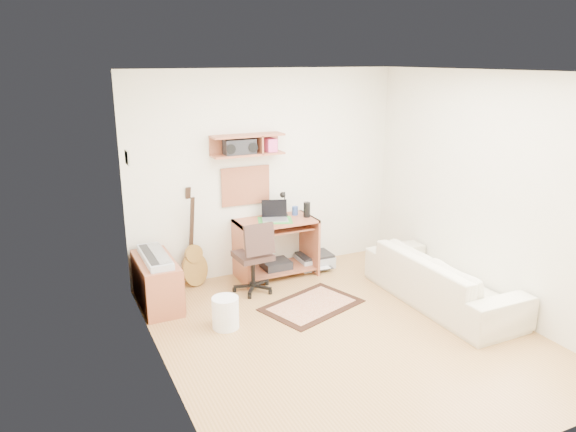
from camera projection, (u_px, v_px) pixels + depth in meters
name	position (u px, v px, depth m)	size (l,w,h in m)	color
floor	(345.00, 334.00, 5.54)	(3.60, 4.00, 0.01)	#B2824A
ceiling	(354.00, 71.00, 4.80)	(3.60, 4.00, 0.01)	white
back_wall	(267.00, 173.00, 6.91)	(3.60, 0.01, 2.60)	silver
left_wall	(161.00, 238.00, 4.43)	(0.01, 4.00, 2.60)	silver
right_wall	(490.00, 193.00, 5.91)	(0.01, 4.00, 2.60)	silver
wall_shelf	(248.00, 145.00, 6.56)	(0.90, 0.25, 0.26)	#A6583A
cork_board	(246.00, 186.00, 6.80)	(0.64, 0.03, 0.49)	tan
wall_photo	(127.00, 158.00, 5.61)	(0.02, 0.20, 0.15)	#4C8CBF
desk	(276.00, 248.00, 6.92)	(1.00, 0.55, 0.75)	#A6583A
laptop	(275.00, 211.00, 6.76)	(0.32, 0.32, 0.24)	silver
speaker	(307.00, 210.00, 6.92)	(0.09, 0.09, 0.19)	black
desk_lamp	(285.00, 203.00, 6.97)	(0.11, 0.11, 0.32)	black
pencil_cup	(295.00, 211.00, 7.02)	(0.08, 0.08, 0.11)	#324E98
boombox	(239.00, 147.00, 6.51)	(0.38, 0.17, 0.20)	black
rug	(312.00, 305.00, 6.16)	(1.07, 0.72, 0.01)	beige
task_chair	(253.00, 256.00, 6.44)	(0.46, 0.46, 0.90)	#31211D
cabinet	(157.00, 283.00, 6.11)	(0.40, 0.90, 0.55)	#A6583A
music_keyboard	(155.00, 257.00, 6.02)	(0.25, 0.81, 0.07)	#B2B5BA
guitar	(193.00, 238.00, 6.55)	(0.33, 0.21, 1.23)	olive
waste_basket	(226.00, 313.00, 5.62)	(0.28, 0.28, 0.34)	white
printer	(315.00, 261.00, 7.30)	(0.46, 0.36, 0.17)	#A5A8AA
sofa	(443.00, 271.00, 6.14)	(2.00, 0.58, 0.78)	beige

